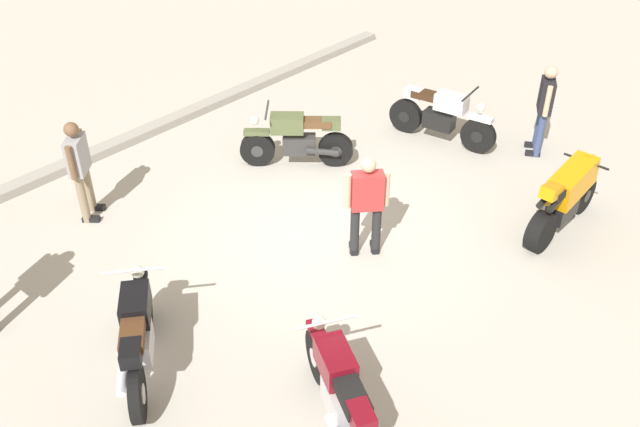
% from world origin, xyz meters
% --- Properties ---
extents(ground_plane, '(40.00, 40.00, 0.00)m').
position_xyz_m(ground_plane, '(0.00, 0.00, 0.00)').
color(ground_plane, '#B7B2A8').
extents(curb_edge, '(14.00, 0.30, 0.15)m').
position_xyz_m(curb_edge, '(0.00, 4.60, 0.07)').
color(curb_edge, '#9C978F').
rests_on(curb_edge, ground).
extents(motorcycle_olive_vintage, '(1.40, 1.58, 1.07)m').
position_xyz_m(motorcycle_olive_vintage, '(1.24, 1.72, 0.49)').
color(motorcycle_olive_vintage, black).
rests_on(motorcycle_olive_vintage, ground).
extents(motorcycle_black_cruiser, '(1.43, 1.69, 1.09)m').
position_xyz_m(motorcycle_black_cruiser, '(-3.43, -0.14, 0.52)').
color(motorcycle_black_cruiser, black).
rests_on(motorcycle_black_cruiser, ground).
extents(motorcycle_silver_cruiser, '(0.70, 2.09, 1.09)m').
position_xyz_m(motorcycle_silver_cruiser, '(3.61, 0.35, 0.52)').
color(motorcycle_silver_cruiser, black).
rests_on(motorcycle_silver_cruiser, ground).
extents(motorcycle_orange_sportbike, '(1.95, 0.70, 1.14)m').
position_xyz_m(motorcycle_orange_sportbike, '(2.47, -2.57, 0.59)').
color(motorcycle_orange_sportbike, black).
rests_on(motorcycle_orange_sportbike, ground).
extents(motorcycle_maroon_cruiser, '(1.17, 1.86, 1.09)m').
position_xyz_m(motorcycle_maroon_cruiser, '(-2.55, -2.41, 0.52)').
color(motorcycle_maroon_cruiser, black).
rests_on(motorcycle_maroon_cruiser, ground).
extents(person_in_gray_shirt, '(0.55, 0.52, 1.61)m').
position_xyz_m(person_in_gray_shirt, '(-2.05, 3.09, 0.91)').
color(person_in_gray_shirt, gray).
rests_on(person_in_gray_shirt, ground).
extents(person_in_red_shirt, '(0.54, 0.52, 1.58)m').
position_xyz_m(person_in_red_shirt, '(0.04, -0.72, 0.88)').
color(person_in_red_shirt, '#262628').
rests_on(person_in_red_shirt, ground).
extents(person_in_black_shirt, '(0.60, 0.48, 1.63)m').
position_xyz_m(person_in_black_shirt, '(4.42, -1.19, 0.93)').
color(person_in_black_shirt, '#384772').
rests_on(person_in_black_shirt, ground).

